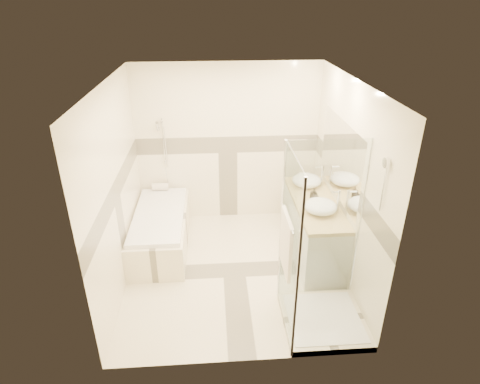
{
  "coord_description": "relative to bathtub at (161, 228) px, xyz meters",
  "views": [
    {
      "loc": [
        -0.24,
        -4.38,
        3.36
      ],
      "look_at": [
        0.1,
        0.25,
        1.05
      ],
      "focal_mm": 30.0,
      "sensor_mm": 36.0,
      "label": 1
    }
  ],
  "objects": [
    {
      "name": "shower_enclosure",
      "position": [
        1.86,
        -1.62,
        0.2
      ],
      "size": [
        0.96,
        0.93,
        2.04
      ],
      "color": "beige",
      "rests_on": "ground"
    },
    {
      "name": "faucet_near",
      "position": [
        2.34,
        0.14,
        0.72
      ],
      "size": [
        0.13,
        0.03,
        0.31
      ],
      "color": "silver",
      "rests_on": "vanity"
    },
    {
      "name": "vanity",
      "position": [
        2.15,
        -0.35,
        0.12
      ],
      "size": [
        0.58,
        1.62,
        0.85
      ],
      "color": "white",
      "rests_on": "ground"
    },
    {
      "name": "room",
      "position": [
        1.08,
        -0.64,
        0.95
      ],
      "size": [
        2.82,
        3.02,
        2.52
      ],
      "color": "beige",
      "rests_on": "ground"
    },
    {
      "name": "faucet_far",
      "position": [
        2.35,
        -0.65,
        0.71
      ],
      "size": [
        0.12,
        0.03,
        0.3
      ],
      "color": "silver",
      "rests_on": "vanity"
    },
    {
      "name": "vessel_sink_far",
      "position": [
        2.13,
        -0.65,
        0.63
      ],
      "size": [
        0.42,
        0.42,
        0.17
      ],
      "primitive_type": "ellipsoid",
      "color": "white",
      "rests_on": "vanity"
    },
    {
      "name": "amenity_bottle_b",
      "position": [
        2.13,
        -0.36,
        0.62
      ],
      "size": [
        0.12,
        0.12,
        0.15
      ],
      "primitive_type": "imported",
      "rotation": [
        0.0,
        0.0,
        -0.04
      ],
      "color": "black",
      "rests_on": "vanity"
    },
    {
      "name": "rolled_towel",
      "position": [
        -0.05,
        0.75,
        0.31
      ],
      "size": [
        0.25,
        0.11,
        0.11
      ],
      "primitive_type": "cylinder",
      "rotation": [
        0.0,
        1.57,
        0.0
      ],
      "color": "white",
      "rests_on": "bathtub"
    },
    {
      "name": "bathtub",
      "position": [
        0.0,
        0.0,
        0.0
      ],
      "size": [
        0.75,
        1.7,
        0.56
      ],
      "color": "beige",
      "rests_on": "ground"
    },
    {
      "name": "vessel_sink_near",
      "position": [
        2.13,
        0.14,
        0.63
      ],
      "size": [
        0.42,
        0.42,
        0.17
      ],
      "primitive_type": "ellipsoid",
      "color": "white",
      "rests_on": "vanity"
    },
    {
      "name": "amenity_bottle_a",
      "position": [
        2.13,
        -0.29,
        0.62
      ],
      "size": [
        0.09,
        0.09,
        0.16
      ],
      "primitive_type": "imported",
      "rotation": [
        0.0,
        0.0,
        0.42
      ],
      "color": "black",
      "rests_on": "vanity"
    },
    {
      "name": "folded_towels",
      "position": [
        2.13,
        0.27,
        0.59
      ],
      "size": [
        0.22,
        0.31,
        0.09
      ],
      "primitive_type": "cube",
      "rotation": [
        0.0,
        0.0,
        -0.2
      ],
      "color": "white",
      "rests_on": "vanity"
    }
  ]
}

